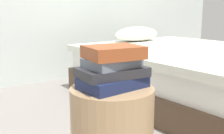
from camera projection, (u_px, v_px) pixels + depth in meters
name	position (u px, v px, depth m)	size (l,w,h in m)	color
bed	(195.00, 74.00, 2.46)	(1.56, 2.03, 0.62)	#4C3828
book_navy	(114.00, 82.00, 1.19)	(0.28, 0.18, 0.05)	#19234C
book_charcoal	(114.00, 72.00, 1.18)	(0.29, 0.18, 0.04)	#28282D
book_slate	(112.00, 62.00, 1.18)	(0.22, 0.16, 0.04)	slate
book_rust	(114.00, 52.00, 1.16)	(0.23, 0.19, 0.05)	#994723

